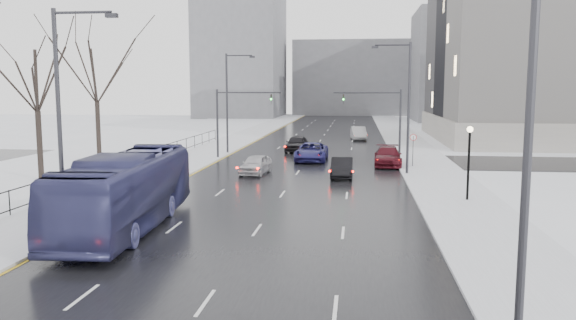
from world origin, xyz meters
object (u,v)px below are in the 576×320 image
at_px(streetlight_r_near, 518,132).
at_px(streetlight_l_far, 229,98).
at_px(sedan_center_near, 256,164).
at_px(sedan_right_far, 388,156).
at_px(lamppost_r_mid, 469,152).
at_px(sedan_right_near, 342,167).
at_px(tree_park_d, 42,181).
at_px(streetlight_r_mid, 406,101).
at_px(sedan_right_cross, 312,152).
at_px(streetlight_l_near, 64,111).
at_px(sedan_center_far, 297,144).
at_px(sedan_right_distant, 358,133).
at_px(mast_signal_left, 228,115).
at_px(no_uturn_sign, 413,140).
at_px(tree_park_e, 100,163).
at_px(mast_signal_right, 388,116).
at_px(bus, 127,191).

height_order(streetlight_r_near, streetlight_l_far, same).
height_order(sedan_center_near, sedan_right_far, sedan_right_far).
relative_size(lamppost_r_mid, sedan_right_near, 0.95).
height_order(tree_park_d, streetlight_r_mid, streetlight_r_mid).
bearing_deg(sedan_right_cross, streetlight_l_near, -106.88).
height_order(lamppost_r_mid, sedan_right_near, lamppost_r_mid).
distance_m(sedan_center_far, sedan_right_distant, 15.71).
distance_m(tree_park_d, lamppost_r_mid, 29.23).
bearing_deg(streetlight_r_near, sedan_right_far, 91.59).
xyz_separation_m(tree_park_d, mast_signal_left, (10.47, 14.00, 4.11)).
height_order(mast_signal_left, sedan_right_far, mast_signal_left).
relative_size(sedan_center_near, sedan_right_distant, 0.87).
bearing_deg(sedan_right_distant, no_uturn_sign, -85.11).
distance_m(streetlight_r_mid, streetlight_l_far, 20.27).
bearing_deg(streetlight_r_near, sedan_right_near, 99.43).
xyz_separation_m(tree_park_d, streetlight_r_near, (25.97, -24.00, 5.62)).
bearing_deg(streetlight_r_mid, tree_park_d, -166.99).
xyz_separation_m(tree_park_d, sedan_right_cross, (18.30, 13.25, 0.87)).
height_order(streetlight_r_near, sedan_right_near, streetlight_r_near).
height_order(tree_park_e, streetlight_l_near, streetlight_l_near).
distance_m(streetlight_r_mid, sedan_right_near, 6.99).
relative_size(streetlight_r_near, streetlight_r_mid, 1.00).
bearing_deg(tree_park_e, sedan_center_far, 32.61).
height_order(streetlight_l_near, lamppost_r_mid, streetlight_l_near).
xyz_separation_m(lamppost_r_mid, sedan_right_far, (-3.80, 14.88, -2.09)).
xyz_separation_m(streetlight_r_mid, streetlight_l_near, (-16.33, -20.00, 0.00)).
distance_m(streetlight_l_far, sedan_right_cross, 10.97).
relative_size(streetlight_l_near, mast_signal_right, 1.54).
distance_m(mast_signal_right, sedan_right_far, 4.51).
relative_size(tree_park_d, mast_signal_right, 1.92).
bearing_deg(sedan_right_near, sedan_right_far, 61.44).
bearing_deg(lamppost_r_mid, sedan_center_near, 147.68).
distance_m(streetlight_r_near, bus, 18.80).
height_order(mast_signal_left, sedan_right_cross, mast_signal_left).
height_order(sedan_center_near, sedan_right_distant, sedan_right_distant).
bearing_deg(bus, tree_park_e, 114.39).
xyz_separation_m(sedan_right_near, sedan_right_cross, (-3.00, 9.15, 0.09)).
xyz_separation_m(mast_signal_left, no_uturn_sign, (16.53, -4.00, -1.81)).
bearing_deg(bus, sedan_right_near, 55.73).
xyz_separation_m(streetlight_l_near, sedan_right_far, (15.37, 24.88, -4.77)).
height_order(sedan_right_far, sedan_center_far, sedan_center_far).
bearing_deg(lamppost_r_mid, bus, -153.93).
xyz_separation_m(streetlight_r_near, sedan_center_far, (-9.82, 44.59, -4.74)).
bearing_deg(sedan_right_near, sedan_center_near, 172.74).
xyz_separation_m(lamppost_r_mid, sedan_right_cross, (-10.50, 17.25, -2.08)).
bearing_deg(sedan_center_near, streetlight_r_mid, 12.05).
relative_size(mast_signal_left, sedan_right_distant, 1.28).
bearing_deg(sedan_right_cross, sedan_right_far, -18.69).
height_order(sedan_center_near, sedan_center_far, sedan_center_far).
xyz_separation_m(streetlight_r_mid, sedan_center_far, (-9.82, 14.59, -4.74)).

